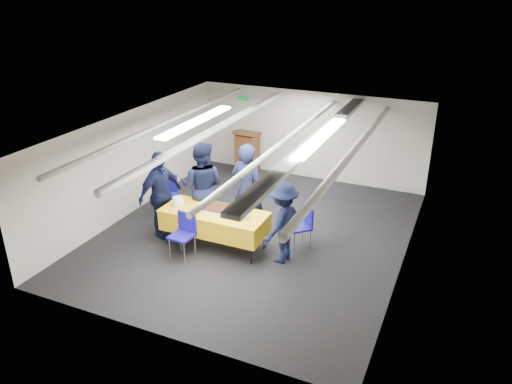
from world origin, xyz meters
TOP-DOWN VIEW (x-y plane):
  - ground at (0.00, 0.00)m, footprint 7.00×7.00m
  - room_shell at (0.09, 0.41)m, footprint 6.00×7.00m
  - serving_table at (-0.51, -0.81)m, footprint 2.09×0.85m
  - sheet_cake at (-0.44, -0.76)m, footprint 0.54×0.42m
  - plate_stack_left at (-1.30, -0.86)m, footprint 0.23×0.23m
  - plate_stack_right at (0.16, -0.86)m, footprint 0.20×0.20m
  - podium at (-1.60, 3.05)m, footprint 0.62×0.53m
  - chair_near at (-0.88, -1.33)m, footprint 0.45×0.45m
  - chair_right at (1.07, -0.10)m, footprint 0.59×0.59m
  - chair_left at (-2.23, 0.17)m, footprint 0.49×0.49m
  - sailor_a at (-0.14, -0.07)m, footprint 0.76×0.54m
  - sailor_b at (-1.11, -0.21)m, footprint 1.07×0.91m
  - sailor_c at (-1.73, -0.81)m, footprint 0.69×1.14m
  - sailor_d at (0.88, -0.75)m, footprint 0.80×1.13m

SIDE VIEW (x-z plane):
  - ground at x=0.00m, z-range 0.00..0.00m
  - chair_near at x=-0.88m, z-range 0.10..0.97m
  - chair_right at x=1.07m, z-range 0.10..0.97m
  - chair_left at x=-2.23m, z-range 0.10..0.97m
  - serving_table at x=-0.51m, z-range 0.17..0.94m
  - podium at x=-1.60m, z-range -0.01..1.24m
  - sailor_d at x=0.88m, z-range 0.00..1.59m
  - sheet_cake at x=-0.44m, z-range 0.77..0.86m
  - plate_stack_right at x=0.16m, z-range 0.76..0.92m
  - plate_stack_left at x=-1.30m, z-range 0.76..0.94m
  - sailor_c at x=-1.73m, z-range 0.00..1.82m
  - sailor_b at x=-1.11m, z-range 0.00..1.93m
  - sailor_a at x=-0.14m, z-range 0.00..1.98m
  - room_shell at x=0.09m, z-range 0.66..2.96m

